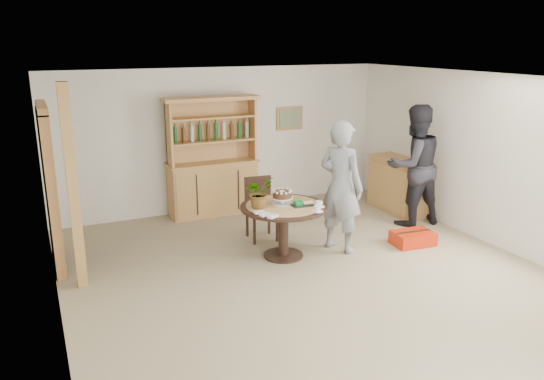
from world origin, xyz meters
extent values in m
plane|color=tan|center=(0.00, 0.00, 0.00)|extent=(7.00, 7.00, 0.00)
cube|color=white|center=(0.00, 3.50, 1.25)|extent=(6.00, 0.04, 2.50)
cube|color=white|center=(-3.00, 0.00, 1.25)|extent=(0.04, 7.00, 2.50)
cube|color=white|center=(3.00, 0.00, 1.25)|extent=(0.04, 7.00, 2.50)
cube|color=white|center=(0.00, 0.00, 2.50)|extent=(6.00, 7.00, 0.04)
cube|color=tan|center=(1.30, 3.47, 1.55)|extent=(0.52, 0.03, 0.42)
cube|color=#59724C|center=(1.30, 3.45, 1.55)|extent=(0.44, 0.02, 0.34)
cube|color=black|center=(-2.94, 2.00, 1.05)|extent=(0.10, 0.90, 2.10)
cube|color=tan|center=(-2.92, 1.50, 1.05)|extent=(0.12, 0.10, 2.10)
cube|color=tan|center=(-2.92, 2.50, 1.05)|extent=(0.12, 0.10, 2.10)
cube|color=tan|center=(-2.92, 2.00, 2.13)|extent=(0.12, 1.10, 0.10)
cube|color=tan|center=(-2.70, 1.20, 1.25)|extent=(0.12, 0.12, 2.50)
cube|color=tan|center=(-0.30, 3.24, 0.45)|extent=(1.50, 0.50, 0.90)
cube|color=tan|center=(-0.30, 3.24, 0.92)|extent=(1.56, 0.54, 0.04)
cube|color=tan|center=(-0.30, 3.34, 1.47)|extent=(1.50, 0.04, 1.06)
cube|color=tan|center=(-1.03, 3.19, 1.47)|extent=(0.04, 0.34, 1.06)
cube|color=tan|center=(0.43, 3.19, 1.47)|extent=(0.04, 0.34, 1.06)
cube|color=tan|center=(-0.30, 3.19, 1.30)|extent=(1.44, 0.32, 0.03)
cube|color=tan|center=(-0.30, 3.19, 1.70)|extent=(1.44, 0.32, 0.03)
cube|color=tan|center=(-0.30, 3.19, 2.01)|extent=(1.62, 0.40, 0.06)
cylinder|color=#194C1E|center=(-0.86, 3.19, 1.46)|extent=(0.07, 0.07, 0.28)
cylinder|color=#4C2D14|center=(-0.70, 3.19, 1.46)|extent=(0.07, 0.07, 0.28)
cylinder|color=#B2BFB2|center=(-0.54, 3.19, 1.46)|extent=(0.07, 0.07, 0.28)
cylinder|color=#194C1E|center=(-0.38, 3.19, 1.46)|extent=(0.07, 0.07, 0.28)
cylinder|color=#4C2D14|center=(-0.22, 3.19, 1.46)|extent=(0.07, 0.07, 0.28)
cylinder|color=#B2BFB2|center=(-0.06, 3.19, 1.46)|extent=(0.07, 0.07, 0.28)
cylinder|color=#194C1E|center=(0.10, 3.19, 1.46)|extent=(0.07, 0.07, 0.28)
cylinder|color=#4C2D14|center=(0.26, 3.19, 1.46)|extent=(0.07, 0.07, 0.28)
cube|color=tan|center=(2.74, 2.00, 0.45)|extent=(0.50, 1.20, 0.90)
cube|color=tan|center=(2.74, 2.00, 0.92)|extent=(0.54, 1.26, 0.04)
cylinder|color=black|center=(-0.03, 0.99, 0.73)|extent=(1.20, 1.20, 0.04)
cylinder|color=black|center=(-0.03, 0.99, 0.36)|extent=(0.14, 0.14, 0.70)
cylinder|color=black|center=(-0.03, 0.99, 0.01)|extent=(0.56, 0.56, 0.03)
cylinder|color=tan|center=(-0.03, 0.99, 0.76)|extent=(1.04, 1.04, 0.01)
cube|color=black|center=(-0.03, 1.74, 0.45)|extent=(0.45, 0.45, 0.04)
cube|color=black|center=(-0.01, 1.93, 0.70)|extent=(0.42, 0.06, 0.46)
cube|color=black|center=(-0.01, 1.93, 0.92)|extent=(0.42, 0.07, 0.05)
cube|color=black|center=(-0.22, 1.58, 0.22)|extent=(0.03, 0.04, 0.44)
cube|color=black|center=(0.14, 1.55, 0.22)|extent=(0.03, 0.04, 0.44)
cube|color=black|center=(-0.19, 1.93, 0.22)|extent=(0.03, 0.04, 0.44)
cube|color=black|center=(0.17, 1.91, 0.22)|extent=(0.03, 0.04, 0.44)
cylinder|color=white|center=(-0.03, 1.04, 0.77)|extent=(0.28, 0.28, 0.01)
cylinder|color=white|center=(-0.03, 1.04, 0.81)|extent=(0.05, 0.05, 0.08)
cylinder|color=white|center=(-0.03, 1.04, 0.85)|extent=(0.30, 0.30, 0.01)
cylinder|color=#4E2C16|center=(-0.03, 1.04, 0.90)|extent=(0.26, 0.26, 0.09)
cylinder|color=white|center=(-0.03, 1.04, 0.95)|extent=(0.08, 0.08, 0.01)
sphere|color=white|center=(0.09, 1.04, 0.95)|extent=(0.04, 0.04, 0.04)
sphere|color=white|center=(0.08, 1.10, 0.95)|extent=(0.04, 0.04, 0.04)
sphere|color=white|center=(0.03, 1.14, 0.95)|extent=(0.04, 0.04, 0.04)
sphere|color=white|center=(-0.03, 1.16, 0.95)|extent=(0.04, 0.04, 0.04)
sphere|color=white|center=(-0.09, 1.14, 0.95)|extent=(0.04, 0.04, 0.04)
sphere|color=white|center=(-0.13, 1.10, 0.95)|extent=(0.04, 0.04, 0.04)
sphere|color=white|center=(-0.15, 1.04, 0.95)|extent=(0.04, 0.04, 0.04)
sphere|color=white|center=(-0.13, 0.98, 0.95)|extent=(0.04, 0.04, 0.04)
sphere|color=white|center=(-0.09, 0.94, 0.95)|extent=(0.04, 0.04, 0.04)
sphere|color=white|center=(-0.03, 0.92, 0.95)|extent=(0.04, 0.04, 0.04)
sphere|color=white|center=(0.03, 0.94, 0.95)|extent=(0.04, 0.04, 0.04)
sphere|color=white|center=(0.08, 0.98, 0.95)|extent=(0.04, 0.04, 0.04)
imported|color=#3F7233|center=(-0.38, 1.04, 0.97)|extent=(0.47, 0.44, 0.42)
cube|color=black|center=(0.19, 0.87, 0.77)|extent=(0.30, 0.20, 0.01)
cube|color=#0D762B|center=(0.13, 0.87, 0.80)|extent=(0.10, 0.10, 0.06)
cube|color=#0D762B|center=(0.13, 0.87, 0.83)|extent=(0.11, 0.02, 0.01)
cylinder|color=white|center=(0.37, 0.71, 0.76)|extent=(0.15, 0.15, 0.01)
imported|color=white|center=(0.37, 0.71, 0.81)|extent=(0.10, 0.10, 0.08)
cylinder|color=white|center=(0.25, 0.54, 0.76)|extent=(0.15, 0.15, 0.01)
imported|color=white|center=(0.25, 0.54, 0.81)|extent=(0.08, 0.08, 0.07)
cube|color=white|center=(-0.48, 0.79, 0.78)|extent=(0.14, 0.08, 0.03)
cube|color=white|center=(-0.45, 0.67, 0.78)|extent=(0.16, 0.11, 0.03)
cube|color=white|center=(-0.39, 0.57, 0.78)|extent=(0.16, 0.14, 0.03)
imported|color=slate|center=(0.82, 0.89, 0.95)|extent=(0.70, 0.82, 1.89)
imported|color=black|center=(2.50, 1.37, 0.99)|extent=(1.00, 0.81, 1.97)
cube|color=red|center=(1.92, 0.58, 0.10)|extent=(0.63, 0.45, 0.20)
cube|color=black|center=(1.92, 0.58, 0.20)|extent=(0.56, 0.09, 0.01)
camera|label=1|loc=(-3.08, -5.25, 2.95)|focal=35.00mm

